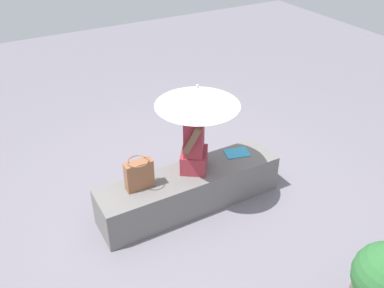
{
  "coord_description": "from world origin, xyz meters",
  "views": [
    {
      "loc": [
        -1.8,
        -3.26,
        3.22
      ],
      "look_at": [
        0.04,
        0.03,
        0.8
      ],
      "focal_mm": 39.24,
      "sensor_mm": 36.0,
      "label": 1
    }
  ],
  "objects_px": {
    "person_seated": "(194,139)",
    "magazine": "(237,153)",
    "parasol": "(198,96)",
    "handbag_black": "(139,174)"
  },
  "relations": [
    {
      "from": "person_seated",
      "to": "magazine",
      "type": "distance_m",
      "value": 0.7
    },
    {
      "from": "person_seated",
      "to": "handbag_black",
      "type": "relative_size",
      "value": 2.63
    },
    {
      "from": "parasol",
      "to": "person_seated",
      "type": "bearing_deg",
      "value": 99.54
    },
    {
      "from": "parasol",
      "to": "handbag_black",
      "type": "relative_size",
      "value": 3.05
    },
    {
      "from": "handbag_black",
      "to": "person_seated",
      "type": "bearing_deg",
      "value": 2.38
    },
    {
      "from": "person_seated",
      "to": "magazine",
      "type": "bearing_deg",
      "value": 0.71
    },
    {
      "from": "handbag_black",
      "to": "magazine",
      "type": "height_order",
      "value": "handbag_black"
    },
    {
      "from": "parasol",
      "to": "handbag_black",
      "type": "xyz_separation_m",
      "value": [
        -0.68,
        0.02,
        -0.74
      ]
    },
    {
      "from": "handbag_black",
      "to": "magazine",
      "type": "xyz_separation_m",
      "value": [
        1.26,
        0.04,
        -0.16
      ]
    },
    {
      "from": "parasol",
      "to": "handbag_black",
      "type": "height_order",
      "value": "parasol"
    }
  ]
}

